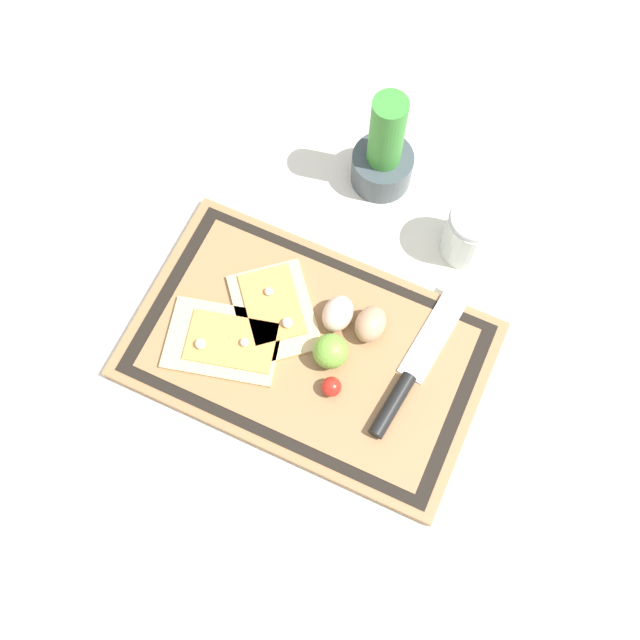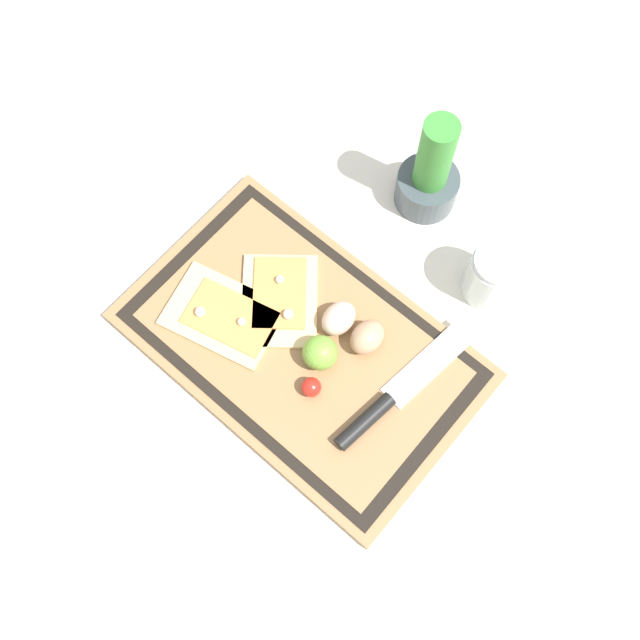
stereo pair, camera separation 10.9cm
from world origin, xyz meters
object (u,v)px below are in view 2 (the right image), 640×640
object	(u,v)px
pizza_slice_far	(280,299)
egg_pink	(339,318)
sauce_jar	(493,276)
knife	(384,405)
lime	(320,353)
cherry_tomato_red	(311,387)
egg_brown	(367,337)
pizza_slice_near	(224,316)
herb_pot	(430,176)

from	to	relation	value
pizza_slice_far	egg_pink	distance (m)	0.10
pizza_slice_far	sauce_jar	bearing A→B (deg)	46.05
pizza_slice_far	knife	bearing A→B (deg)	-6.46
lime	egg_pink	bearing A→B (deg)	103.83
pizza_slice_far	cherry_tomato_red	bearing A→B (deg)	-30.24
cherry_tomato_red	sauce_jar	xyz separation A→B (m)	(0.09, 0.30, 0.01)
lime	pizza_slice_far	bearing A→B (deg)	163.87
pizza_slice_far	egg_brown	world-z (taller)	egg_brown
pizza_slice_near	knife	xyz separation A→B (m)	(0.26, 0.05, 0.00)
lime	herb_pot	bearing A→B (deg)	99.59
herb_pot	cherry_tomato_red	bearing A→B (deg)	-78.22
lime	sauce_jar	size ratio (longest dim) A/B	0.52
egg_pink	cherry_tomato_red	bearing A→B (deg)	-70.54
egg_pink	lime	size ratio (longest dim) A/B	1.11
pizza_slice_far	herb_pot	world-z (taller)	herb_pot
cherry_tomato_red	herb_pot	distance (m)	0.37
knife	egg_pink	distance (m)	0.14
cherry_tomato_red	egg_brown	bearing A→B (deg)	82.84
pizza_slice_far	knife	xyz separation A→B (m)	(0.22, -0.02, 0.00)
pizza_slice_near	herb_pot	distance (m)	0.38
egg_brown	sauce_jar	distance (m)	0.21
egg_brown	herb_pot	distance (m)	0.27
pizza_slice_far	cherry_tomato_red	world-z (taller)	cherry_tomato_red
egg_pink	lime	distance (m)	0.06
pizza_slice_far	cherry_tomato_red	size ratio (longest dim) A/B	6.47
egg_brown	sauce_jar	world-z (taller)	sauce_jar
egg_pink	herb_pot	size ratio (longest dim) A/B	0.29
egg_brown	cherry_tomato_red	size ratio (longest dim) A/B	1.98
egg_brown	herb_pot	size ratio (longest dim) A/B	0.29
pizza_slice_near	pizza_slice_far	xyz separation A→B (m)	(0.04, 0.07, 0.00)
egg_pink	lime	xyz separation A→B (m)	(0.01, -0.06, 0.00)
egg_brown	lime	xyz separation A→B (m)	(-0.04, -0.06, 0.00)
knife	lime	world-z (taller)	lime
herb_pot	sauce_jar	distance (m)	0.18
egg_brown	egg_pink	world-z (taller)	same
egg_pink	knife	bearing A→B (deg)	-22.49
herb_pot	pizza_slice_far	bearing A→B (deg)	-99.97
sauce_jar	pizza_slice_far	bearing A→B (deg)	-133.95
cherry_tomato_red	herb_pot	size ratio (longest dim) A/B	0.15
cherry_tomato_red	pizza_slice_far	bearing A→B (deg)	149.76
sauce_jar	cherry_tomato_red	bearing A→B (deg)	-107.29
knife	egg_brown	distance (m)	0.10
knife	pizza_slice_near	bearing A→B (deg)	-169.58
pizza_slice_near	egg_brown	distance (m)	0.21
egg_brown	sauce_jar	size ratio (longest dim) A/B	0.57
pizza_slice_near	egg_pink	bearing A→B (deg)	37.12
pizza_slice_far	cherry_tomato_red	xyz separation A→B (m)	(0.13, -0.07, 0.01)
pizza_slice_near	knife	world-z (taller)	pizza_slice_near
lime	cherry_tomato_red	size ratio (longest dim) A/B	1.79
pizza_slice_near	egg_pink	xyz separation A→B (m)	(0.13, 0.10, 0.02)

